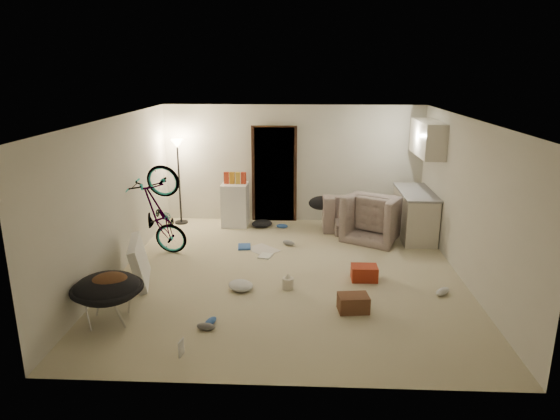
{
  "coord_description": "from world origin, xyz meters",
  "views": [
    {
      "loc": [
        0.22,
        -7.54,
        3.22
      ],
      "look_at": [
        -0.17,
        0.6,
        0.9
      ],
      "focal_mm": 32.0,
      "sensor_mm": 36.0,
      "label": 1
    }
  ],
  "objects_px": {
    "mini_fridge": "(235,205)",
    "juicer": "(288,282)",
    "tv_box": "(139,262)",
    "kitchen_counter": "(415,215)",
    "bicycle": "(160,231)",
    "drink_case_a": "(353,303)",
    "floor_lamp": "(178,163)",
    "armchair": "(377,221)",
    "saucer_chair": "(108,294)",
    "sofa": "(367,216)",
    "drink_case_b": "(364,273)"
  },
  "relations": [
    {
      "from": "sofa",
      "to": "saucer_chair",
      "type": "xyz_separation_m",
      "value": [
        -3.87,
        -4.17,
        0.12
      ]
    },
    {
      "from": "sofa",
      "to": "bicycle",
      "type": "distance_m",
      "value": 4.23
    },
    {
      "from": "floor_lamp",
      "to": "mini_fridge",
      "type": "distance_m",
      "value": 1.47
    },
    {
      "from": "saucer_chair",
      "to": "juicer",
      "type": "height_order",
      "value": "saucer_chair"
    },
    {
      "from": "floor_lamp",
      "to": "tv_box",
      "type": "xyz_separation_m",
      "value": [
        0.1,
        -3.09,
        -0.97
      ]
    },
    {
      "from": "kitchen_counter",
      "to": "armchair",
      "type": "relative_size",
      "value": 1.46
    },
    {
      "from": "kitchen_counter",
      "to": "drink_case_a",
      "type": "relative_size",
      "value": 3.65
    },
    {
      "from": "drink_case_a",
      "to": "kitchen_counter",
      "type": "bearing_deg",
      "value": 58.33
    },
    {
      "from": "mini_fridge",
      "to": "juicer",
      "type": "xyz_separation_m",
      "value": [
        1.22,
        -3.14,
        -0.35
      ]
    },
    {
      "from": "floor_lamp",
      "to": "saucer_chair",
      "type": "relative_size",
      "value": 1.95
    },
    {
      "from": "bicycle",
      "to": "tv_box",
      "type": "distance_m",
      "value": 1.2
    },
    {
      "from": "sofa",
      "to": "mini_fridge",
      "type": "bearing_deg",
      "value": -5.47
    },
    {
      "from": "floor_lamp",
      "to": "armchair",
      "type": "relative_size",
      "value": 1.76
    },
    {
      "from": "tv_box",
      "to": "drink_case_a",
      "type": "bearing_deg",
      "value": -28.63
    },
    {
      "from": "sofa",
      "to": "armchair",
      "type": "distance_m",
      "value": 0.59
    },
    {
      "from": "kitchen_counter",
      "to": "saucer_chair",
      "type": "relative_size",
      "value": 1.61
    },
    {
      "from": "floor_lamp",
      "to": "juicer",
      "type": "bearing_deg",
      "value": -53.32
    },
    {
      "from": "mini_fridge",
      "to": "kitchen_counter",
      "type": "bearing_deg",
      "value": -7.39
    },
    {
      "from": "mini_fridge",
      "to": "drink_case_b",
      "type": "bearing_deg",
      "value": -47.64
    },
    {
      "from": "bicycle",
      "to": "mini_fridge",
      "type": "height_order",
      "value": "bicycle"
    },
    {
      "from": "tv_box",
      "to": "sofa",
      "type": "bearing_deg",
      "value": 22.51
    },
    {
      "from": "sofa",
      "to": "saucer_chair",
      "type": "relative_size",
      "value": 2.04
    },
    {
      "from": "kitchen_counter",
      "to": "juicer",
      "type": "xyz_separation_m",
      "value": [
        -2.42,
        -2.59,
        -0.34
      ]
    },
    {
      "from": "kitchen_counter",
      "to": "sofa",
      "type": "relative_size",
      "value": 0.79
    },
    {
      "from": "floor_lamp",
      "to": "armchair",
      "type": "xyz_separation_m",
      "value": [
        4.09,
        -0.77,
        -0.97
      ]
    },
    {
      "from": "kitchen_counter",
      "to": "bicycle",
      "type": "distance_m",
      "value": 4.89
    },
    {
      "from": "mini_fridge",
      "to": "saucer_chair",
      "type": "distance_m",
      "value": 4.41
    },
    {
      "from": "saucer_chair",
      "to": "juicer",
      "type": "bearing_deg",
      "value": 26.14
    },
    {
      "from": "tv_box",
      "to": "juicer",
      "type": "distance_m",
      "value": 2.33
    },
    {
      "from": "armchair",
      "to": "drink_case_b",
      "type": "distance_m",
      "value": 2.15
    },
    {
      "from": "kitchen_counter",
      "to": "drink_case_b",
      "type": "distance_m",
      "value": 2.54
    },
    {
      "from": "drink_case_a",
      "to": "juicer",
      "type": "bearing_deg",
      "value": 136.46
    },
    {
      "from": "tv_box",
      "to": "kitchen_counter",
      "type": "bearing_deg",
      "value": 13.02
    },
    {
      "from": "armchair",
      "to": "kitchen_counter",
      "type": "bearing_deg",
      "value": -140.56
    },
    {
      "from": "sofa",
      "to": "juicer",
      "type": "bearing_deg",
      "value": 59.49
    },
    {
      "from": "sofa",
      "to": "armchair",
      "type": "xyz_separation_m",
      "value": [
        0.12,
        -0.57,
        0.06
      ]
    },
    {
      "from": "saucer_chair",
      "to": "tv_box",
      "type": "height_order",
      "value": "tv_box"
    },
    {
      "from": "mini_fridge",
      "to": "bicycle",
      "type": "bearing_deg",
      "value": -120.04
    },
    {
      "from": "armchair",
      "to": "bicycle",
      "type": "bearing_deg",
      "value": 45.91
    },
    {
      "from": "floor_lamp",
      "to": "bicycle",
      "type": "bearing_deg",
      "value": -86.99
    },
    {
      "from": "bicycle",
      "to": "floor_lamp",
      "type": "bearing_deg",
      "value": 9.4
    },
    {
      "from": "floor_lamp",
      "to": "drink_case_a",
      "type": "distance_m",
      "value": 5.28
    },
    {
      "from": "floor_lamp",
      "to": "drink_case_a",
      "type": "bearing_deg",
      "value": -49.64
    },
    {
      "from": "floor_lamp",
      "to": "juicer",
      "type": "relative_size",
      "value": 7.3
    },
    {
      "from": "bicycle",
      "to": "mini_fridge",
      "type": "distance_m",
      "value": 2.11
    },
    {
      "from": "armchair",
      "to": "drink_case_a",
      "type": "height_order",
      "value": "armchair"
    },
    {
      "from": "kitchen_counter",
      "to": "bicycle",
      "type": "height_order",
      "value": "bicycle"
    },
    {
      "from": "floor_lamp",
      "to": "juicer",
      "type": "xyz_separation_m",
      "value": [
        2.41,
        -3.24,
        -1.21
      ]
    },
    {
      "from": "saucer_chair",
      "to": "drink_case_a",
      "type": "height_order",
      "value": "saucer_chair"
    },
    {
      "from": "tv_box",
      "to": "drink_case_b",
      "type": "distance_m",
      "value": 3.52
    }
  ]
}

